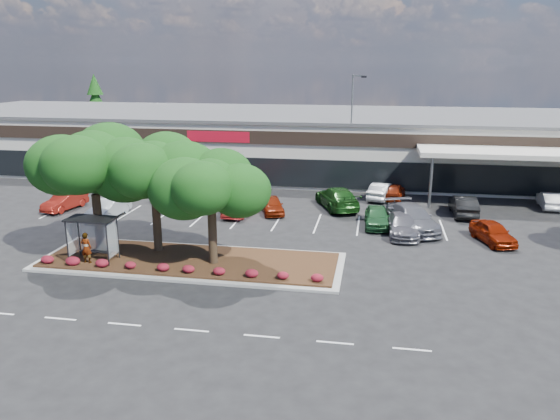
# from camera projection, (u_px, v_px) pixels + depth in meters

# --- Properties ---
(ground) EXTENTS (160.00, 160.00, 0.00)m
(ground) POSITION_uv_depth(u_px,v_px,m) (202.00, 293.00, 28.25)
(ground) COLOR black
(ground) RESTS_ON ground
(retail_store) EXTENTS (80.40, 25.20, 6.25)m
(retail_store) POSITION_uv_depth(u_px,v_px,m) (298.00, 141.00, 59.60)
(retail_store) COLOR beige
(retail_store) RESTS_ON ground
(landscape_island) EXTENTS (18.00, 6.00, 0.26)m
(landscape_island) POSITION_uv_depth(u_px,v_px,m) (191.00, 261.00, 32.35)
(landscape_island) COLOR #9B9A96
(landscape_island) RESTS_ON ground
(lane_markings) EXTENTS (33.12, 20.06, 0.01)m
(lane_markings) POSITION_uv_depth(u_px,v_px,m) (247.00, 232.00, 38.17)
(lane_markings) COLOR silver
(lane_markings) RESTS_ON ground
(shrub_row) EXTENTS (17.00, 0.80, 0.50)m
(shrub_row) POSITION_uv_depth(u_px,v_px,m) (178.00, 268.00, 30.26)
(shrub_row) COLOR maroon
(shrub_row) RESTS_ON landscape_island
(bus_shelter) EXTENTS (2.75, 1.55, 2.59)m
(bus_shelter) POSITION_uv_depth(u_px,v_px,m) (93.00, 226.00, 31.71)
(bus_shelter) COLOR black
(bus_shelter) RESTS_ON landscape_island
(island_tree_west) EXTENTS (7.20, 7.20, 7.89)m
(island_tree_west) POSITION_uv_depth(u_px,v_px,m) (95.00, 188.00, 32.76)
(island_tree_west) COLOR #11340F
(island_tree_west) RESTS_ON landscape_island
(island_tree_mid) EXTENTS (6.60, 6.60, 7.32)m
(island_tree_mid) POSITION_uv_depth(u_px,v_px,m) (155.00, 193.00, 32.91)
(island_tree_mid) COLOR #11340F
(island_tree_mid) RESTS_ON landscape_island
(island_tree_east) EXTENTS (5.80, 5.80, 6.50)m
(island_tree_east) POSITION_uv_depth(u_px,v_px,m) (212.00, 209.00, 30.92)
(island_tree_east) COLOR #11340F
(island_tree_east) RESTS_ON landscape_island
(conifer_north_west) EXTENTS (4.40, 4.40, 10.00)m
(conifer_north_west) POSITION_uv_depth(u_px,v_px,m) (97.00, 110.00, 75.68)
(conifer_north_west) COLOR #11340F
(conifer_north_west) RESTS_ON ground
(person_waiting) EXTENTS (0.71, 0.50, 1.83)m
(person_waiting) POSITION_uv_depth(u_px,v_px,m) (86.00, 248.00, 31.52)
(person_waiting) COLOR #594C47
(person_waiting) RESTS_ON landscape_island
(light_pole) EXTENTS (1.43, 0.68, 10.49)m
(light_pole) POSITION_uv_depth(u_px,v_px,m) (352.00, 141.00, 48.88)
(light_pole) COLOR #9B9A96
(light_pole) RESTS_ON ground
(car_0) EXTENTS (2.17, 4.34, 1.37)m
(car_0) POSITION_uv_depth(u_px,v_px,m) (65.00, 201.00, 43.86)
(car_0) COLOR maroon
(car_0) RESTS_ON ground
(car_1) EXTENTS (1.85, 4.50, 1.45)m
(car_1) POSITION_uv_depth(u_px,v_px,m) (109.00, 208.00, 41.72)
(car_1) COLOR #B5BCC0
(car_1) RESTS_ON ground
(car_3) EXTENTS (1.68, 4.49, 1.47)m
(car_3) POSITION_uv_depth(u_px,v_px,m) (238.00, 206.00, 42.38)
(car_3) COLOR maroon
(car_3) RESTS_ON ground
(car_4) EXTENTS (2.72, 4.19, 1.33)m
(car_4) POSITION_uv_depth(u_px,v_px,m) (272.00, 205.00, 42.85)
(car_4) COLOR maroon
(car_4) RESTS_ON ground
(car_5) EXTENTS (1.90, 4.39, 1.47)m
(car_5) POSITION_uv_depth(u_px,v_px,m) (377.00, 217.00, 39.36)
(car_5) COLOR #21562B
(car_5) RESTS_ON ground
(car_6) EXTENTS (4.32, 6.40, 1.72)m
(car_6) POSITION_uv_depth(u_px,v_px,m) (412.00, 218.00, 38.54)
(car_6) COLOR slate
(car_6) RESTS_ON ground
(car_7) EXTENTS (2.25, 4.96, 1.41)m
(car_7) POSITION_uv_depth(u_px,v_px,m) (403.00, 225.00, 37.43)
(car_7) COLOR #58575E
(car_7) RESTS_ON ground
(car_8) EXTENTS (2.86, 4.47, 1.42)m
(car_8) POSITION_uv_depth(u_px,v_px,m) (493.00, 232.00, 35.86)
(car_8) COLOR maroon
(car_8) RESTS_ON ground
(car_9) EXTENTS (4.43, 6.05, 1.63)m
(car_9) POSITION_uv_depth(u_px,v_px,m) (159.00, 180.00, 50.98)
(car_9) COLOR #1C4824
(car_9) RESTS_ON ground
(car_10) EXTENTS (2.61, 5.22, 1.45)m
(car_10) POSITION_uv_depth(u_px,v_px,m) (169.00, 190.00, 47.33)
(car_10) COLOR #164316
(car_10) RESTS_ON ground
(car_11) EXTENTS (2.76, 5.05, 1.58)m
(car_11) POSITION_uv_depth(u_px,v_px,m) (195.00, 192.00, 46.70)
(car_11) COLOR navy
(car_11) RESTS_ON ground
(car_12) EXTENTS (3.92, 5.36, 1.44)m
(car_12) POSITION_uv_depth(u_px,v_px,m) (239.00, 193.00, 46.33)
(car_12) COLOR maroon
(car_12) RESTS_ON ground
(car_13) EXTENTS (4.45, 6.40, 1.72)m
(car_13) POSITION_uv_depth(u_px,v_px,m) (337.00, 198.00, 44.25)
(car_13) COLOR #154112
(car_13) RESTS_ON ground
(car_14) EXTENTS (2.34, 4.46, 1.45)m
(car_14) POSITION_uv_depth(u_px,v_px,m) (394.00, 191.00, 47.09)
(car_14) COLOR maroon
(car_14) RESTS_ON ground
(car_15) EXTENTS (2.62, 4.71, 1.47)m
(car_15) POSITION_uv_depth(u_px,v_px,m) (382.00, 191.00, 47.16)
(car_15) COLOR #B7B7B7
(car_15) RESTS_ON ground
(car_16) EXTENTS (1.73, 4.79, 1.57)m
(car_16) POSITION_uv_depth(u_px,v_px,m) (463.00, 205.00, 42.23)
(car_16) COLOR black
(car_16) RESTS_ON ground
(car_17) EXTENTS (1.70, 4.11, 1.32)m
(car_17) POSITION_uv_depth(u_px,v_px,m) (550.00, 200.00, 44.34)
(car_17) COLOR white
(car_17) RESTS_ON ground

